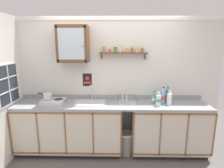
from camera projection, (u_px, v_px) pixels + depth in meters
The scene contains 20 objects.
floor at pixel (111, 160), 3.09m from camera, with size 6.38×6.38×0.00m, color #565451.
back_wall at pixel (112, 83), 3.42m from camera, with size 3.98×0.07×2.41m.
lower_cabinet_run at pixel (70, 128), 3.29m from camera, with size 1.86×0.59×0.89m.
lower_cabinet_run_right at pixel (168, 129), 3.25m from camera, with size 1.33×0.59×0.89m.
countertop at pixel (112, 104), 3.18m from camera, with size 3.34×0.61×0.03m, color gray.
backsplash at pixel (112, 97), 3.44m from camera, with size 3.34×0.02×0.08m, color gray.
sink at pixel (90, 104), 3.22m from camera, with size 0.53×0.45×0.42m.
hot_plate_stove at pixel (53, 101), 3.18m from camera, with size 0.39×0.32×0.07m.
saucepan at pixel (48, 96), 3.19m from camera, with size 0.29×0.18×0.10m.
bottle_opaque_white_0 at pixel (169, 98), 3.08m from camera, with size 0.08×0.08×0.25m.
bottle_water_blue_1 at pixel (163, 96), 3.16m from camera, with size 0.07×0.07×0.29m.
bottle_soda_green_2 at pixel (154, 98), 3.16m from camera, with size 0.07×0.07×0.23m.
bottle_water_clear_3 at pixel (158, 100), 3.03m from camera, with size 0.09×0.09×0.24m.
bottle_detergent_teal_4 at pixel (168, 96), 3.21m from camera, with size 0.07×0.07×0.29m.
dish_rack at pixel (127, 102), 3.19m from camera, with size 0.34×0.24×0.16m.
wall_cabinet at pixel (73, 44), 3.12m from camera, with size 0.53×0.30×0.62m.
spice_shelf at pixel (124, 52), 3.20m from camera, with size 0.85×0.14×0.23m.
warning_sign at pixel (87, 80), 3.38m from camera, with size 0.17×0.01×0.24m.
window at pixel (8, 84), 2.97m from camera, with size 0.03×0.57×0.67m.
trash_bin at pixel (126, 143), 3.24m from camera, with size 0.27×0.27×0.40m.
Camera 1 is at (0.07, -2.74, 1.93)m, focal length 29.19 mm.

